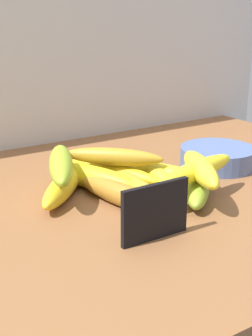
{
  "coord_description": "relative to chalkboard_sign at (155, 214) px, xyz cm",
  "views": [
    {
      "loc": [
        -47.12,
        -66.51,
        34.99
      ],
      "look_at": [
        -4.44,
        -0.01,
        8.0
      ],
      "focal_mm": 51.56,
      "sensor_mm": 36.0,
      "label": 1
    }
  ],
  "objects": [
    {
      "name": "banana_3",
      "position": [
        2.37,
        12.99,
        -1.94
      ],
      "size": [
        7.77,
        20.1,
        3.82
      ],
      "primitive_type": "ellipsoid",
      "rotation": [
        0.0,
        0.0,
        4.92
      ],
      "color": "#AC7527",
      "rests_on": "counter_top"
    },
    {
      "name": "banana_2",
      "position": [
        -3.97,
        21.45,
        -1.86
      ],
      "size": [
        16.11,
        16.94,
        3.99
      ],
      "primitive_type": "ellipsoid",
      "rotation": [
        0.0,
        0.0,
        3.97
      ],
      "color": "yellow",
      "rests_on": "counter_top"
    },
    {
      "name": "counter_top",
      "position": [
        10.03,
        16.27,
        -5.36
      ],
      "size": [
        110.0,
        76.0,
        3.0
      ],
      "primitive_type": "cube",
      "color": "brown",
      "rests_on": "ground"
    },
    {
      "name": "banana_4",
      "position": [
        6.51,
        14.5,
        -2.05
      ],
      "size": [
        5.01,
        16.59,
        3.62
      ],
      "primitive_type": "ellipsoid",
      "rotation": [
        0.0,
        0.0,
        4.63
      ],
      "color": "#AA9427",
      "rests_on": "counter_top"
    },
    {
      "name": "banana_1",
      "position": [
        14.45,
        17.17,
        -1.93
      ],
      "size": [
        12.19,
        19.02,
        3.86
      ],
      "primitive_type": "ellipsoid",
      "rotation": [
        0.0,
        0.0,
        5.18
      ],
      "color": "yellow",
      "rests_on": "counter_top"
    },
    {
      "name": "banana_5",
      "position": [
        14.88,
        7.91,
        -1.91
      ],
      "size": [
        13.93,
        14.57,
        3.89
      ],
      "primitive_type": "ellipsoid",
      "rotation": [
        0.0,
        0.0,
        3.96
      ],
      "color": "#8EB331",
      "rests_on": "counter_top"
    },
    {
      "name": "fruit_bowl",
      "position": [
        29.93,
        19.21,
        -1.81
      ],
      "size": [
        15.44,
        15.44,
        4.1
      ],
      "primitive_type": "cylinder",
      "color": "#4E67A0",
      "rests_on": "counter_top"
    },
    {
      "name": "banana_6",
      "position": [
        14.3,
        21.73,
        -1.88
      ],
      "size": [
        8.45,
        19.12,
        3.96
      ],
      "primitive_type": "ellipsoid",
      "rotation": [
        0.0,
        0.0,
        1.32
      ],
      "color": "yellow",
      "rests_on": "counter_top"
    },
    {
      "name": "banana_11",
      "position": [
        14.59,
        7.15,
        1.95
      ],
      "size": [
        10.73,
        16.99,
        3.83
      ],
      "primitive_type": "ellipsoid",
      "rotation": [
        0.0,
        0.0,
        4.27
      ],
      "color": "yellow",
      "rests_on": "banana_5"
    },
    {
      "name": "banana_0",
      "position": [
        2.34,
        21.57,
        -1.69
      ],
      "size": [
        11.85,
        19.47,
        4.33
      ],
      "primitive_type": "ellipsoid",
      "rotation": [
        0.0,
        0.0,
        1.99
      ],
      "color": "gold",
      "rests_on": "counter_top"
    },
    {
      "name": "banana_10",
      "position": [
        6.89,
        22.58,
        1.3
      ],
      "size": [
        15.67,
        15.5,
        3.32
      ],
      "primitive_type": "ellipsoid",
      "rotation": [
        0.0,
        0.0,
        5.51
      ],
      "color": "#B28525",
      "rests_on": "banana_7"
    },
    {
      "name": "banana_7",
      "position": [
        7.57,
        23.93,
        -2.11
      ],
      "size": [
        10.89,
        20.8,
        3.49
      ],
      "primitive_type": "ellipsoid",
      "rotation": [
        0.0,
        0.0,
        5.08
      ],
      "color": "yellow",
      "rests_on": "counter_top"
    },
    {
      "name": "banana_8",
      "position": [
        -4.3,
        21.39,
        2.17
      ],
      "size": [
        11.75,
        19.4,
        4.08
      ],
      "primitive_type": "ellipsoid",
      "rotation": [
        0.0,
        0.0,
        4.29
      ],
      "color": "#92B029",
      "rests_on": "banana_2"
    },
    {
      "name": "banana_9",
      "position": [
        14.07,
        7.49,
        1.7
      ],
      "size": [
        20.09,
        8.01,
        3.33
      ],
      "primitive_type": "ellipsoid",
      "rotation": [
        0.0,
        0.0,
        3.38
      ],
      "color": "yellow",
      "rests_on": "banana_5"
    },
    {
      "name": "back_wall",
      "position": [
        10.03,
        55.27,
        28.14
      ],
      "size": [
        130.0,
        2.0,
        70.0
      ],
      "primitive_type": "cube",
      "color": "silver",
      "rests_on": "ground"
    },
    {
      "name": "chalkboard_sign",
      "position": [
        0.0,
        0.0,
        0.0
      ],
      "size": [
        11.0,
        1.8,
        8.4
      ],
      "color": "black",
      "rests_on": "counter_top"
    }
  ]
}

